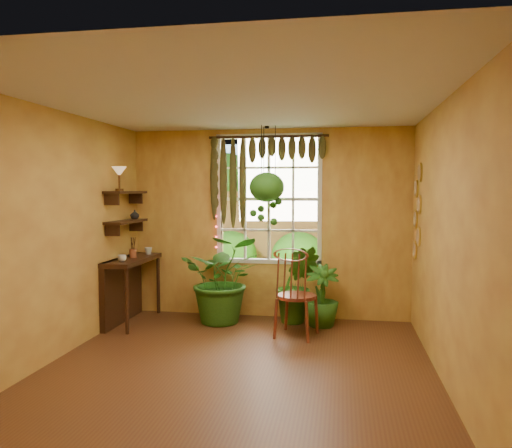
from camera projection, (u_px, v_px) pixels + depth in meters
The scene contains 23 objects.
floor at pixel (236, 372), 5.04m from camera, with size 4.50×4.50×0.00m, color #563118.
ceiling at pixel (235, 101), 4.85m from camera, with size 4.50×4.50×0.00m, color silver.
wall_back at pixel (269, 224), 7.16m from camera, with size 4.00×4.00×0.00m, color gold.
wall_left at pixel (51, 236), 5.28m from camera, with size 4.50×4.50×0.00m, color gold.
wall_right at pixel (447, 243), 4.61m from camera, with size 4.50×4.50×0.00m, color gold.
window at pixel (269, 199), 7.16m from camera, with size 1.52×0.10×1.86m.
valance_vine at pixel (262, 158), 7.02m from camera, with size 1.70×0.12×1.10m.
string_lights at pixel (216, 196), 7.20m from camera, with size 0.03×0.03×1.54m, color #FF2633, non-canonical shape.
wall_plates at pixel (417, 212), 6.35m from camera, with size 0.04×0.32×1.10m, color beige, non-canonical shape.
counter_ledge at pixel (125, 283), 6.90m from camera, with size 0.40×1.20×0.90m.
shelf_lower at pixel (126, 222), 6.83m from camera, with size 0.25×0.90×0.04m, color #341A0E.
shelf_upper at pixel (126, 192), 6.81m from camera, with size 0.25×0.90×0.04m, color #341A0E.
backyard at pixel (307, 213), 11.67m from camera, with size 14.00×10.00×12.00m.
windsor_chair at pixel (296, 307), 6.20m from camera, with size 0.58×0.60×1.30m.
potted_plant_left at pixel (224, 279), 6.86m from camera, with size 1.10×0.96×1.22m, color #184F15.
potted_plant_mid at pixel (297, 284), 6.85m from camera, with size 0.59×0.48×1.07m, color #184F15.
potted_plant_right at pixel (321, 296), 6.70m from camera, with size 0.46×0.46×0.83m, color #184F15.
hanging_basket at pixel (267, 188), 6.80m from camera, with size 0.48×0.48×1.36m.
cup_a at pixel (122, 258), 6.49m from camera, with size 0.11×0.11×0.09m, color silver.
cup_b at pixel (148, 251), 7.21m from camera, with size 0.11×0.11×0.10m, color beige.
brush_jar at pixel (133, 247), 6.87m from camera, with size 0.10×0.10×0.36m.
shelf_vase at pixel (135, 214), 7.09m from camera, with size 0.13×0.13×0.13m, color #B2AD99.
tiffany_lamp at pixel (119, 173), 6.56m from camera, with size 0.19×0.19×0.32m.
Camera 1 is at (1.04, -4.82, 1.84)m, focal length 35.00 mm.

